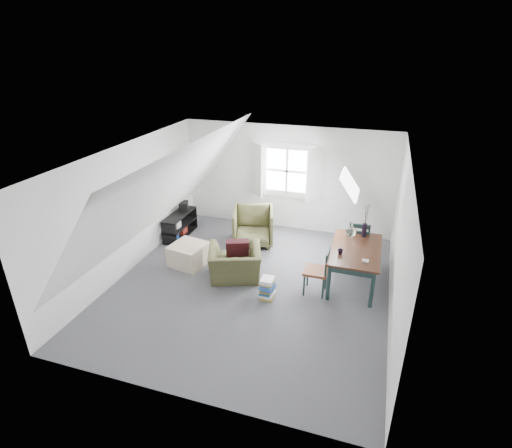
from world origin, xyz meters
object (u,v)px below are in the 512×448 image
(armchair_far, at_px, (253,242))
(media_shelf, at_px, (179,226))
(ottoman, at_px, (189,254))
(armchair_near, at_px, (235,277))
(dining_table, at_px, (355,253))
(magazine_stack, at_px, (267,288))
(dining_chair_far, at_px, (359,241))
(dining_chair_near, at_px, (318,270))

(armchair_far, relative_size, media_shelf, 0.84)
(armchair_far, relative_size, ottoman, 1.37)
(armchair_near, xyz_separation_m, armchair_far, (-0.13, 1.52, 0.00))
(dining_table, xyz_separation_m, magazine_stack, (-1.41, -0.94, -0.46))
(media_shelf, bearing_deg, magazine_stack, -33.40)
(ottoman, distance_m, dining_table, 3.32)
(armchair_near, distance_m, magazine_stack, 0.92)
(dining_chair_far, distance_m, media_shelf, 4.09)
(dining_table, relative_size, dining_chair_near, 1.68)
(ottoman, distance_m, media_shelf, 1.35)
(armchair_near, relative_size, dining_chair_near, 1.10)
(magazine_stack, bearing_deg, dining_chair_far, 50.89)
(armchair_far, distance_m, magazine_stack, 2.17)
(armchair_near, relative_size, dining_table, 0.65)
(ottoman, bearing_deg, armchair_far, 53.71)
(armchair_near, bearing_deg, dining_chair_far, -169.25)
(magazine_stack, bearing_deg, ottoman, 160.76)
(dining_table, bearing_deg, armchair_far, 156.69)
(magazine_stack, bearing_deg, dining_chair_near, 27.64)
(dining_chair_near, height_order, media_shelf, dining_chair_near)
(armchair_far, relative_size, dining_chair_far, 0.95)
(armchair_near, bearing_deg, magazine_stack, 130.24)
(ottoman, bearing_deg, armchair_near, -10.69)
(ottoman, xyz_separation_m, dining_chair_near, (2.69, -0.22, 0.24))
(dining_chair_far, bearing_deg, dining_table, 77.18)
(armchair_far, bearing_deg, dining_chair_near, -58.31)
(dining_table, height_order, dining_chair_near, dining_chair_near)
(armchair_far, distance_m, dining_table, 2.62)
(armchair_near, height_order, dining_table, dining_table)
(media_shelf, bearing_deg, dining_chair_near, -20.84)
(dining_table, height_order, dining_chair_far, dining_chair_far)
(ottoman, bearing_deg, dining_chair_near, -4.75)
(armchair_near, height_order, ottoman, ottoman)
(dining_chair_near, distance_m, magazine_stack, 0.96)
(armchair_near, height_order, armchair_far, armchair_far)
(dining_chair_far, xyz_separation_m, media_shelf, (-4.08, 0.00, -0.25))
(armchair_far, relative_size, magazine_stack, 2.38)
(media_shelf, bearing_deg, dining_table, -11.32)
(armchair_far, xyz_separation_m, dining_table, (2.32, -1.03, 0.65))
(ottoman, relative_size, dining_chair_far, 0.69)
(dining_chair_far, height_order, magazine_stack, dining_chair_far)
(dining_chair_far, distance_m, magazine_stack, 2.28)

